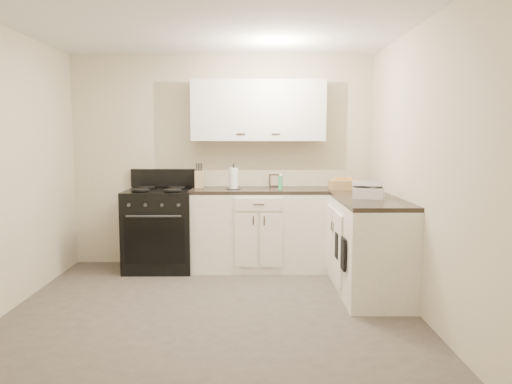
{
  "coord_description": "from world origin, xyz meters",
  "views": [
    {
      "loc": [
        0.35,
        -4.23,
        1.53
      ],
      "look_at": [
        0.39,
        0.85,
        0.97
      ],
      "focal_mm": 35.0,
      "sensor_mm": 36.0,
      "label": 1
    }
  ],
  "objects_px": {
    "stove": "(160,230)",
    "wicker_basket": "(344,185)",
    "paper_towel": "(234,179)",
    "knife_block": "(199,179)",
    "countertop_grill": "(369,193)"
  },
  "relations": [
    {
      "from": "countertop_grill",
      "to": "stove",
      "type": "bearing_deg",
      "value": 176.22
    },
    {
      "from": "stove",
      "to": "knife_block",
      "type": "height_order",
      "value": "knife_block"
    },
    {
      "from": "knife_block",
      "to": "paper_towel",
      "type": "distance_m",
      "value": 0.45
    },
    {
      "from": "wicker_basket",
      "to": "knife_block",
      "type": "bearing_deg",
      "value": 172.74
    },
    {
      "from": "countertop_grill",
      "to": "wicker_basket",
      "type": "bearing_deg",
      "value": 114.44
    },
    {
      "from": "stove",
      "to": "paper_towel",
      "type": "xyz_separation_m",
      "value": [
        0.86,
        -0.02,
        0.6
      ]
    },
    {
      "from": "stove",
      "to": "wicker_basket",
      "type": "xyz_separation_m",
      "value": [
        2.12,
        -0.06,
        0.53
      ]
    },
    {
      "from": "wicker_basket",
      "to": "countertop_grill",
      "type": "xyz_separation_m",
      "value": [
        0.1,
        -0.81,
        -0.0
      ]
    },
    {
      "from": "wicker_basket",
      "to": "stove",
      "type": "bearing_deg",
      "value": 178.33
    },
    {
      "from": "knife_block",
      "to": "paper_towel",
      "type": "relative_size",
      "value": 0.82
    },
    {
      "from": "paper_towel",
      "to": "stove",
      "type": "bearing_deg",
      "value": 178.5
    },
    {
      "from": "knife_block",
      "to": "paper_towel",
      "type": "xyz_separation_m",
      "value": [
        0.41,
        -0.17,
        0.02
      ]
    },
    {
      "from": "paper_towel",
      "to": "countertop_grill",
      "type": "distance_m",
      "value": 1.6
    },
    {
      "from": "knife_block",
      "to": "countertop_grill",
      "type": "height_order",
      "value": "knife_block"
    },
    {
      "from": "knife_block",
      "to": "countertop_grill",
      "type": "xyz_separation_m",
      "value": [
        1.76,
        -1.02,
        -0.05
      ]
    }
  ]
}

